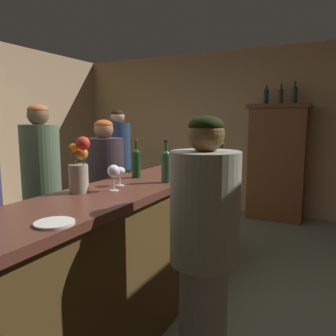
{
  "coord_description": "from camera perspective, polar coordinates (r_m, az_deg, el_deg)",
  "views": [
    {
      "loc": [
        1.79,
        -2.24,
        1.51
      ],
      "look_at": [
        0.48,
        0.35,
        1.09
      ],
      "focal_mm": 35.08,
      "sensor_mm": 36.0,
      "label": 1
    }
  ],
  "objects": [
    {
      "name": "floor",
      "position": [
        3.24,
        -11.1,
        -19.73
      ],
      "size": [
        8.25,
        8.25,
        0.0
      ],
      "primitive_type": "plane",
      "color": "slate",
      "rests_on": "ground"
    },
    {
      "name": "wall_back",
      "position": [
        5.76,
        8.78,
        6.3
      ],
      "size": [
        5.38,
        0.12,
        2.65
      ],
      "primitive_type": "cube",
      "color": "tan",
      "rests_on": "ground"
    },
    {
      "name": "bar_counter",
      "position": [
        2.61,
        -4.19,
        -13.73
      ],
      "size": [
        0.58,
        3.13,
        1.07
      ],
      "color": "#513A1B",
      "rests_on": "ground"
    },
    {
      "name": "display_cabinet",
      "position": [
        5.25,
        18.37,
        1.26
      ],
      "size": [
        0.89,
        0.44,
        1.75
      ],
      "color": "brown",
      "rests_on": "ground"
    },
    {
      "name": "wine_bottle_chardonnay",
      "position": [
        3.53,
        9.21,
        2.95
      ],
      "size": [
        0.06,
        0.06,
        0.3
      ],
      "color": "#1E3B16",
      "rests_on": "bar_counter"
    },
    {
      "name": "wine_bottle_pinot",
      "position": [
        2.58,
        -5.55,
        1.1
      ],
      "size": [
        0.07,
        0.07,
        0.3
      ],
      "color": "#173C19",
      "rests_on": "bar_counter"
    },
    {
      "name": "wine_bottle_riesling",
      "position": [
        2.37,
        -0.36,
        0.66
      ],
      "size": [
        0.07,
        0.07,
        0.31
      ],
      "color": "#294C2D",
      "rests_on": "bar_counter"
    },
    {
      "name": "wine_glass_front",
      "position": [
        2.11,
        -9.43,
        -0.64
      ],
      "size": [
        0.08,
        0.08,
        0.17
      ],
      "color": "white",
      "rests_on": "bar_counter"
    },
    {
      "name": "wine_glass_mid",
      "position": [
        3.1,
        5.49,
        2.11
      ],
      "size": [
        0.07,
        0.07,
        0.15
      ],
      "color": "white",
      "rests_on": "bar_counter"
    },
    {
      "name": "wine_glass_rear",
      "position": [
        3.32,
        6.24,
        2.61
      ],
      "size": [
        0.07,
        0.07,
        0.17
      ],
      "color": "white",
      "rests_on": "bar_counter"
    },
    {
      "name": "wine_glass_spare",
      "position": [
        2.28,
        -8.4,
        -0.63
      ],
      "size": [
        0.08,
        0.08,
        0.13
      ],
      "color": "white",
      "rests_on": "bar_counter"
    },
    {
      "name": "flower_arrangement",
      "position": [
        2.1,
        -15.17,
        0.1
      ],
      "size": [
        0.15,
        0.14,
        0.35
      ],
      "color": "tan",
      "rests_on": "bar_counter"
    },
    {
      "name": "cheese_plate",
      "position": [
        1.52,
        -19.12,
        -9.03
      ],
      "size": [
        0.17,
        0.17,
        0.01
      ],
      "primitive_type": "cylinder",
      "color": "white",
      "rests_on": "bar_counter"
    },
    {
      "name": "display_bottle_left",
      "position": [
        5.26,
        16.7,
        11.97
      ],
      "size": [
        0.07,
        0.07,
        0.29
      ],
      "color": "#1A2A37",
      "rests_on": "display_cabinet"
    },
    {
      "name": "display_bottle_midleft",
      "position": [
        5.22,
        19.03,
        11.86
      ],
      "size": [
        0.06,
        0.06,
        0.3
      ],
      "color": "#1F371B",
      "rests_on": "display_cabinet"
    },
    {
      "name": "display_bottle_center",
      "position": [
        5.2,
        21.13,
        11.91
      ],
      "size": [
        0.08,
        0.08,
        0.32
      ],
      "color": "#1C3425",
      "rests_on": "display_cabinet"
    },
    {
      "name": "patron_in_navy",
      "position": [
        3.05,
        -21.01,
        -3.75
      ],
      "size": [
        0.32,
        0.32,
        1.65
      ],
      "rotation": [
        0.0,
        0.0,
        0.46
      ],
      "color": "#416D4D",
      "rests_on": "ground"
    },
    {
      "name": "patron_in_grey",
      "position": [
        3.49,
        -10.85,
        -3.29
      ],
      "size": [
        0.39,
        0.39,
        1.52
      ],
      "rotation": [
        0.0,
        0.0,
        -0.81
      ],
      "color": "brown",
      "rests_on": "ground"
    },
    {
      "name": "patron_near_entrance",
      "position": [
        4.66,
        -8.56,
        0.8
      ],
      "size": [
        0.34,
        0.34,
        1.66
      ],
      "rotation": [
        0.0,
        0.0,
        -1.21
      ],
      "color": "#446C4D",
      "rests_on": "ground"
    },
    {
      "name": "bartender",
      "position": [
        1.82,
        6.29,
        -13.66
      ],
      "size": [
        0.37,
        0.37,
        1.54
      ],
      "rotation": [
        0.0,
        0.0,
        2.84
      ],
      "color": "gray",
      "rests_on": "ground"
    }
  ]
}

